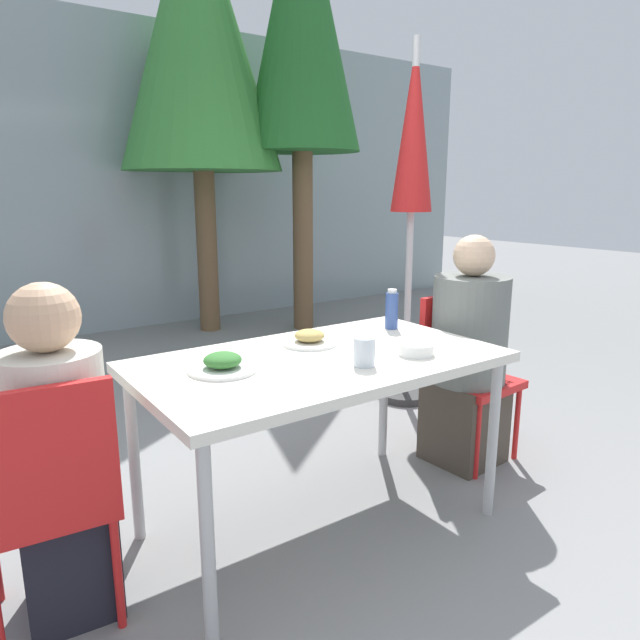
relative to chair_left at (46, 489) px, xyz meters
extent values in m
plane|color=gray|center=(1.02, 0.00, -0.50)|extent=(24.00, 24.00, 0.00)
cube|color=#89999E|center=(1.02, 4.11, 1.00)|extent=(10.00, 0.20, 3.00)
cube|color=silver|center=(1.02, 0.00, 0.23)|extent=(1.43, 0.82, 0.04)
cylinder|color=#B7B7B7|center=(0.37, -0.35, -0.15)|extent=(0.04, 0.04, 0.71)
cylinder|color=#B7B7B7|center=(1.68, -0.35, -0.15)|extent=(0.04, 0.04, 0.71)
cylinder|color=#B7B7B7|center=(0.37, 0.35, -0.15)|extent=(0.04, 0.04, 0.71)
cylinder|color=#B7B7B7|center=(1.68, 0.35, -0.15)|extent=(0.04, 0.04, 0.71)
cube|color=red|center=(0.01, 0.08, -0.08)|extent=(0.43, 0.43, 0.04)
cube|color=red|center=(-0.01, -0.10, 0.15)|extent=(0.40, 0.07, 0.42)
cylinder|color=red|center=(0.19, 0.24, -0.30)|extent=(0.03, 0.03, 0.40)
cylinder|color=red|center=(0.16, -0.10, -0.30)|extent=(0.03, 0.03, 0.40)
cube|color=black|center=(0.06, 0.08, -0.28)|extent=(0.31, 0.31, 0.44)
cylinder|color=beige|center=(0.06, 0.08, 0.17)|extent=(0.32, 0.32, 0.47)
sphere|color=tan|center=(0.06, 0.08, 0.52)|extent=(0.22, 0.22, 0.22)
cube|color=red|center=(2.04, 0.07, -0.08)|extent=(0.43, 0.43, 0.04)
cube|color=red|center=(2.02, 0.25, 0.15)|extent=(0.40, 0.06, 0.42)
cylinder|color=red|center=(2.22, -0.09, -0.30)|extent=(0.03, 0.03, 0.40)
cylinder|color=red|center=(1.88, -0.11, -0.30)|extent=(0.03, 0.03, 0.40)
cylinder|color=red|center=(2.19, 0.25, -0.30)|extent=(0.03, 0.03, 0.40)
cylinder|color=red|center=(1.86, 0.23, -0.30)|extent=(0.03, 0.03, 0.40)
cube|color=#473D33|center=(1.99, 0.06, -0.28)|extent=(0.36, 0.36, 0.44)
cylinder|color=slate|center=(1.99, 0.06, 0.21)|extent=(0.38, 0.38, 0.54)
sphere|color=beige|center=(1.99, 0.06, 0.58)|extent=(0.20, 0.20, 0.20)
cylinder|color=#333333|center=(2.36, 0.91, -0.47)|extent=(0.36, 0.36, 0.05)
cylinder|color=#BCBCBC|center=(2.36, 0.91, 0.65)|extent=(0.04, 0.04, 2.29)
cone|color=red|center=(2.36, 0.91, 1.27)|extent=(0.26, 0.26, 1.03)
cylinder|color=white|center=(1.09, 0.17, 0.25)|extent=(0.23, 0.23, 0.01)
ellipsoid|color=tan|center=(1.09, 0.17, 0.29)|extent=(0.13, 0.13, 0.05)
cylinder|color=white|center=(0.63, 0.05, 0.25)|extent=(0.25, 0.25, 0.01)
ellipsoid|color=#33702D|center=(0.63, 0.05, 0.29)|extent=(0.14, 0.14, 0.06)
cylinder|color=#334C8E|center=(1.57, 0.19, 0.33)|extent=(0.06, 0.06, 0.17)
cylinder|color=white|center=(1.57, 0.19, 0.43)|extent=(0.04, 0.04, 0.02)
cylinder|color=silver|center=(1.09, -0.19, 0.30)|extent=(0.08, 0.08, 0.11)
cylinder|color=white|center=(1.36, -0.19, 0.27)|extent=(0.15, 0.15, 0.05)
cylinder|color=brown|center=(2.92, 3.01, 0.38)|extent=(0.20, 0.20, 1.75)
cone|color=#236628|center=(2.92, 3.01, 2.49)|extent=(1.12, 1.12, 2.48)
cylinder|color=brown|center=(2.10, 3.49, 0.29)|extent=(0.20, 0.20, 1.57)
cone|color=#388438|center=(2.10, 3.49, 2.32)|extent=(1.51, 1.51, 2.51)
camera|label=1|loc=(-0.22, -1.78, 0.89)|focal=32.00mm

